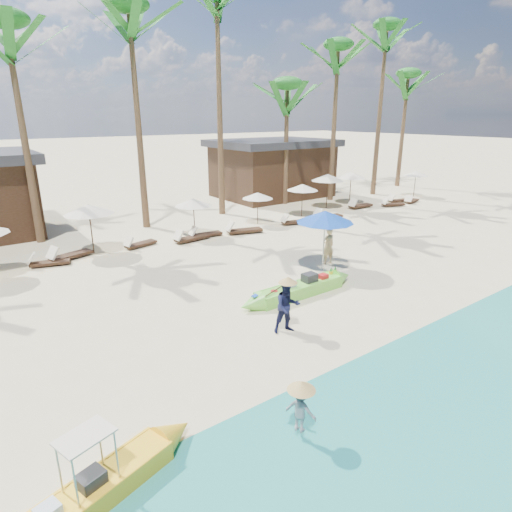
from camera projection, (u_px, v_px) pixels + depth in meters
ground at (264, 334)px, 12.52m from camera, size 240.00×240.00×0.00m
wet_sand_strip at (413, 431)px, 8.68m from camera, size 240.00×4.50×0.01m
green_canoe at (300, 289)px, 15.12m from camera, size 5.66×0.80×0.72m
yellow_canoe at (82, 501)px, 6.84m from camera, size 5.12×1.85×1.36m
tourist at (328, 246)px, 18.17m from camera, size 0.62×0.45×1.59m
vendor_green at (287, 307)px, 12.40m from camera, size 0.93×0.82×1.61m
vendor_yellow at (301, 409)px, 8.29m from camera, size 0.60×0.74×0.99m
blue_umbrella at (325, 217)px, 16.97m from camera, size 2.31×2.31×2.49m
lounger_4_right at (47, 262)px, 18.06m from camera, size 1.71×0.92×0.56m
resort_parasol_5 at (89, 209)px, 19.16m from camera, size 2.23×2.23×2.29m
lounger_5_left at (68, 255)px, 18.86m from camera, size 2.02×1.11×0.65m
resort_parasol_6 at (193, 202)px, 21.93m from camera, size 1.97×1.97×2.02m
lounger_6_left at (139, 243)px, 20.64m from camera, size 1.71×0.87×0.56m
lounger_6_right at (190, 237)px, 21.55m from camera, size 1.93×0.75×0.64m
resort_parasol_7 at (258, 196)px, 24.55m from camera, size 1.80×1.80×1.86m
lounger_7_left at (204, 234)px, 22.30m from camera, size 1.78×0.70×0.59m
lounger_7_right at (242, 230)px, 22.99m from camera, size 2.07×1.13×0.67m
resort_parasol_8 at (303, 187)px, 26.47m from camera, size 1.96×1.96×2.02m
lounger_8_left at (293, 221)px, 24.92m from camera, size 1.77×0.90×0.58m
resort_parasol_9 at (328, 177)px, 28.70m from camera, size 2.25×2.25×2.31m
lounger_9_left at (326, 216)px, 26.05m from camera, size 2.02×0.82×0.67m
lounger_9_right at (359, 205)px, 29.22m from camera, size 1.93×0.66×0.65m
resort_parasol_10 at (351, 175)px, 30.17m from camera, size 2.21×2.21×2.28m
lounger_10_left at (392, 204)px, 29.80m from camera, size 1.76×1.05×0.57m
lounger_10_right at (397, 200)px, 31.17m from camera, size 1.71×0.77×0.56m
resort_parasol_11 at (416, 173)px, 32.91m from camera, size 1.94×1.94×2.00m
lounger_11_left at (411, 200)px, 31.02m from camera, size 1.70×0.86×0.55m
palm_3 at (11, 56)px, 18.89m from camera, size 2.08×2.08×10.52m
palm_4 at (132, 45)px, 21.49m from camera, size 2.08×2.08×11.70m
palm_5 at (217, 27)px, 24.31m from camera, size 2.08×2.08×13.60m
palm_6 at (287, 100)px, 28.61m from camera, size 2.08×2.08×8.51m
palm_7 at (337, 70)px, 29.44m from camera, size 2.08×2.08×11.08m
palm_8 at (385, 56)px, 31.31m from camera, size 2.08×2.08×12.70m
palm_9 at (407, 90)px, 35.98m from camera, size 2.08×2.08×9.82m
pavilion_east at (272, 168)px, 33.07m from camera, size 8.80×6.60×4.30m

